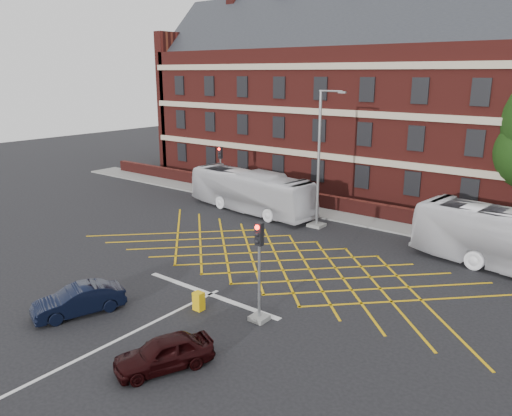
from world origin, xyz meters
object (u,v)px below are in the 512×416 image
Objects in this scene: car_maroon at (164,353)px; traffic_light_far at (221,178)px; bus_left at (251,191)px; car_navy at (79,300)px; utility_cabinet at (199,301)px; direction_signs at (229,178)px; street_lamp at (319,182)px; traffic_light_near at (259,281)px.

traffic_light_far reaches higher than car_maroon.
bus_left is 2.88× the size of car_navy.
bus_left is 16.25m from utility_cabinet.
utility_cabinet is at bearing 143.51° from car_maroon.
car_maroon is at bearing -53.98° from direction_signs.
traffic_light_far reaches higher than car_navy.
car_maroon is 18.34m from street_lamp.
traffic_light_far is at bearing 133.67° from car_navy.
traffic_light_far is 1.73m from direction_signs.
utility_cabinet is at bearing 60.75° from car_navy.
traffic_light_far reaches higher than utility_cabinet.
direction_signs reaches higher than utility_cabinet.
direction_signs is at bearing 133.20° from car_navy.
traffic_light_far is at bearing 170.30° from street_lamp.
street_lamp is at bearing 128.75° from car_maroon.
street_lamp is at bearing -85.89° from bus_left.
bus_left is at bearing -32.39° from direction_signs.
direction_signs is at bearing 127.51° from utility_cabinet.
direction_signs is 2.69× the size of utility_cabinet.
bus_left is at bearing 123.13° from car_navy.
direction_signs is (-15.74, 16.17, -0.39)m from traffic_light_near.
car_maroon is at bearing -61.08° from utility_cabinet.
car_navy reaches higher than utility_cabinet.
direction_signs is (-15.25, 20.97, 0.79)m from car_maroon.
traffic_light_near is at bearing -45.78° from direction_signs.
street_lamp is (-4.94, 12.82, 1.33)m from traffic_light_near.
traffic_light_near is (10.90, -13.10, 0.24)m from bus_left.
car_navy is at bearing -158.82° from bus_left.
traffic_light_far is 0.48× the size of street_lamp.
car_navy is at bearing -160.46° from car_maroon.
traffic_light_near is at bearing 108.76° from car_maroon.
car_maroon is (10.41, -17.90, -0.93)m from bus_left.
bus_left is 2.56× the size of traffic_light_near.
traffic_light_near reaches higher than direction_signs.
street_lamp is at bearing -9.70° from traffic_light_far.
car_navy is 1.72× the size of direction_signs.
bus_left is 1.22× the size of street_lamp.
bus_left is at bearing 144.77° from car_maroon.
traffic_light_near is at bearing 17.86° from utility_cabinet.
car_maroon is 0.39× the size of street_lamp.
direction_signs is at bearing 108.65° from traffic_light_far.
street_lamp reaches higher than utility_cabinet.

